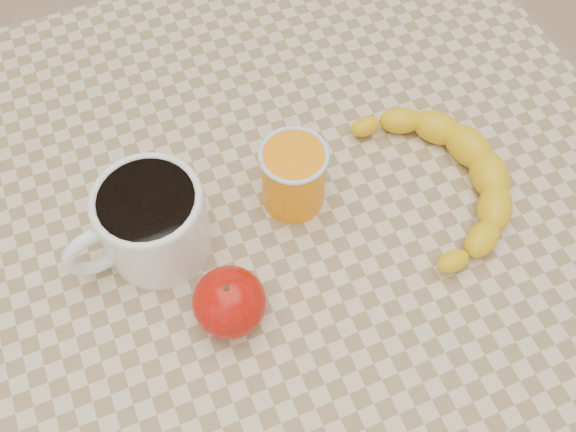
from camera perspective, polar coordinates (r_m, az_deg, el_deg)
name	(u,v)px	position (r m, az deg, el deg)	size (l,w,h in m)	color
ground	(288,407)	(1.36, 0.00, -16.58)	(3.00, 3.00, 0.00)	tan
table	(288,263)	(0.73, 0.00, -4.17)	(0.80, 0.80, 0.75)	#C9B58E
coffee_mug	(150,221)	(0.62, -12.16, -0.45)	(0.15, 0.12, 0.09)	white
orange_juice_glass	(294,176)	(0.64, 0.50, 3.56)	(0.07, 0.07, 0.08)	orange
apple	(229,302)	(0.59, -5.23, -7.62)	(0.07, 0.07, 0.06)	#9A0705
banana	(441,180)	(0.68, 13.42, 3.17)	(0.20, 0.26, 0.04)	yellow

